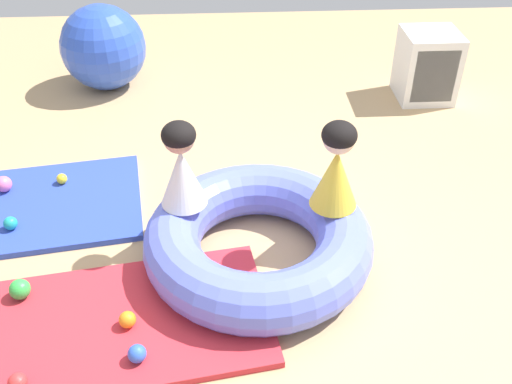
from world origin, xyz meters
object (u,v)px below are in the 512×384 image
object	(u,v)px
child_in_white	(181,165)
play_ball_yellow	(62,179)
storage_cube	(428,67)
play_ball_blue	(137,354)
play_ball_orange	(127,320)
play_ball_red	(18,382)
play_ball_pink	(4,184)
inflatable_cushion	(258,240)
play_ball_green	(20,289)
exercise_ball_large	(103,47)
child_in_yellow	(336,166)
play_ball_teal	(10,223)

from	to	relation	value
child_in_white	play_ball_yellow	bearing A→B (deg)	3.60
child_in_white	storage_cube	size ratio (longest dim) A/B	0.90
play_ball_blue	play_ball_orange	bearing A→B (deg)	108.38
play_ball_blue	play_ball_red	xyz separation A→B (m)	(-0.51, -0.12, -0.00)
play_ball_pink	inflatable_cushion	bearing A→B (deg)	-23.97
play_ball_green	exercise_ball_large	distance (m)	2.55
play_ball_red	storage_cube	distance (m)	3.78
play_ball_orange	exercise_ball_large	size ratio (longest dim) A/B	0.12
play_ball_blue	storage_cube	bearing A→B (deg)	50.80
child_in_yellow	play_ball_red	xyz separation A→B (m)	(-1.53, -0.90, -0.48)
child_in_white	play_ball_teal	size ratio (longest dim) A/B	6.19
child_in_white	storage_cube	bearing A→B (deg)	-98.21
play_ball_orange	play_ball_green	world-z (taller)	play_ball_green
play_ball_green	play_ball_yellow	bearing A→B (deg)	90.21
storage_cube	play_ball_red	bearing A→B (deg)	-134.01
play_ball_yellow	play_ball_green	bearing A→B (deg)	-89.79
play_ball_green	storage_cube	bearing A→B (deg)	38.02
play_ball_yellow	exercise_ball_large	xyz separation A→B (m)	(0.08, 1.52, 0.28)
child_in_yellow	play_ball_orange	world-z (taller)	child_in_yellow
play_ball_green	play_ball_teal	distance (m)	0.60
play_ball_blue	storage_cube	distance (m)	3.35
child_in_yellow	storage_cube	distance (m)	2.13
child_in_white	exercise_ball_large	xyz separation A→B (m)	(-0.77, 2.13, -0.20)
inflatable_cushion	play_ball_pink	world-z (taller)	inflatable_cushion
inflatable_cushion	play_ball_green	bearing A→B (deg)	-169.13
child_in_yellow	play_ball_yellow	bearing A→B (deg)	-107.17
play_ball_blue	storage_cube	size ratio (longest dim) A/B	0.16
child_in_white	play_ball_orange	size ratio (longest dim) A/B	5.91
child_in_yellow	child_in_white	distance (m)	0.82
play_ball_yellow	play_ball_red	world-z (taller)	play_ball_red
play_ball_blue	exercise_ball_large	distance (m)	3.04
child_in_white	play_ball_pink	distance (m)	1.40
child_in_yellow	exercise_ball_large	bearing A→B (deg)	-139.37
play_ball_red	exercise_ball_large	distance (m)	3.11
play_ball_teal	exercise_ball_large	world-z (taller)	exercise_ball_large
play_ball_orange	storage_cube	world-z (taller)	storage_cube
play_ball_green	play_ball_red	xyz separation A→B (m)	(0.14, -0.56, -0.01)
child_in_white	play_ball_orange	world-z (taller)	child_in_white
child_in_white	play_ball_green	world-z (taller)	child_in_white
play_ball_orange	play_ball_green	distance (m)	0.62
inflatable_cushion	play_ball_teal	xyz separation A→B (m)	(-1.45, 0.32, -0.08)
play_ball_blue	play_ball_orange	xyz separation A→B (m)	(-0.07, 0.21, -0.00)
inflatable_cushion	play_ball_pink	bearing A→B (deg)	156.03
exercise_ball_large	storage_cube	world-z (taller)	exercise_ball_large
play_ball_green	storage_cube	distance (m)	3.50
play_ball_green	play_ball_red	distance (m)	0.57
play_ball_red	play_ball_blue	bearing A→B (deg)	13.61
play_ball_green	exercise_ball_large	bearing A→B (deg)	88.25
play_ball_pink	child_in_yellow	bearing A→B (deg)	-16.72
child_in_yellow	play_ball_red	bearing A→B (deg)	-54.69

